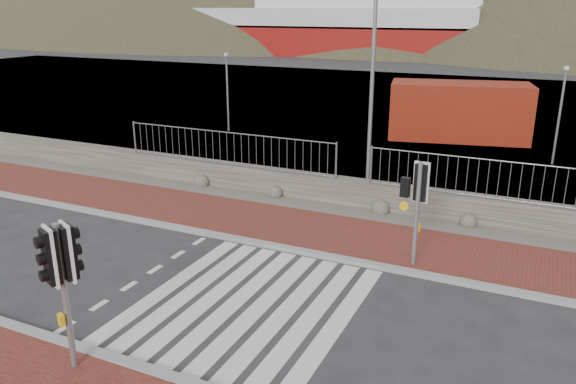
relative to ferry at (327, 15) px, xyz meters
The scene contains 16 objects.
ground 72.44m from the ferry, 70.05° to the right, with size 220.00×220.00×0.00m, color #28282B.
sidewalk_far 68.23m from the ferry, 68.75° to the right, with size 40.00×3.00×0.08m, color brown.
kerb_near 75.25m from the ferry, 70.83° to the right, with size 40.00×0.25×0.12m, color gray.
kerb_far 69.63m from the ferry, 69.20° to the right, with size 40.00×0.25×0.12m, color gray.
zebra_crossing 72.43m from the ferry, 70.05° to the right, with size 4.62×5.60×0.01m.
gravel_strip 66.38m from the ferry, 68.13° to the right, with size 40.00×1.50×0.06m, color #59544C.
stone_wall 65.61m from the ferry, 67.86° to the right, with size 40.00×0.60×0.90m, color #49433C.
railing 65.66m from the ferry, 67.91° to the right, with size 18.07×0.07×1.22m.
quay 47.29m from the ferry, 58.36° to the right, with size 120.00×40.00×0.50m, color #4C4C4F.
water 25.72m from the ferry, 11.47° to the right, with size 220.00×50.00×0.05m, color #3F4C54.
ferry is the anchor object (origin of this frame).
hills_backdrop 46.83m from the ferry, 32.50° to the left, with size 254.00×90.00×100.00m.
traffic_signal_near 75.04m from the ferry, 72.21° to the right, with size 0.48×0.39×2.89m.
traffic_signal_far 70.16m from the ferry, 66.86° to the right, with size 0.68×0.29×2.80m.
streetlight 64.79m from the ferry, 67.30° to the right, with size 1.56×0.61×7.52m.
shipping_container 55.37m from the ferry, 61.77° to the right, with size 6.72×2.80×2.80m, color maroon.
Camera 1 is at (5.56, -9.81, 6.36)m, focal length 35.00 mm.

